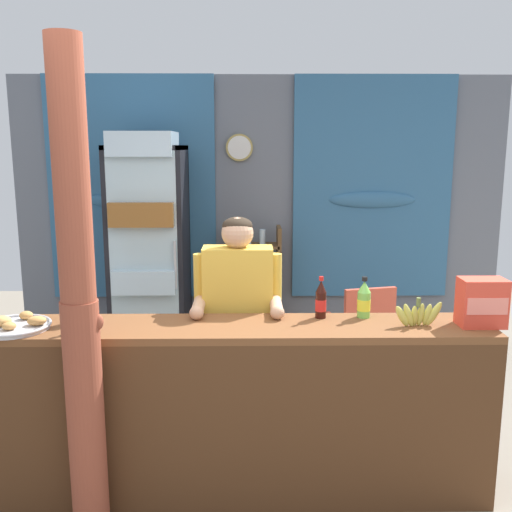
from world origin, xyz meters
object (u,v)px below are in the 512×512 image
object	(u,v)px
plastic_lawn_chair	(362,329)
banana_bunch	(418,315)
shopkeeper	(238,310)
drink_fridge	(149,241)
soda_bottle_cola	(321,300)
pastry_tray	(15,325)
snack_box_crackers	(482,302)
soda_bottle_lime_soda	(364,300)
stall_counter	(247,402)
bottle_shelf_rack	(256,287)
soda_bottle_water	(81,301)
timber_post	(79,311)
soda_bottle_grape_soda	(90,312)

from	to	relation	value
plastic_lawn_chair	banana_bunch	xyz separation A→B (m)	(-0.00, -1.43, 0.55)
banana_bunch	shopkeeper	bearing A→B (deg)	157.96
drink_fridge	soda_bottle_cola	xyz separation A→B (m)	(1.27, -1.85, -0.04)
soda_bottle_cola	pastry_tray	size ratio (longest dim) A/B	0.62
plastic_lawn_chair	shopkeeper	bearing A→B (deg)	-133.26
snack_box_crackers	soda_bottle_lime_soda	bearing A→B (deg)	164.57
stall_counter	bottle_shelf_rack	world-z (taller)	bottle_shelf_rack
pastry_tray	soda_bottle_water	bearing A→B (deg)	20.42
timber_post	plastic_lawn_chair	world-z (taller)	timber_post
stall_counter	pastry_tray	distance (m)	1.30
plastic_lawn_chair	soda_bottle_grape_soda	xyz separation A→B (m)	(-1.75, -1.47, 0.59)
bottle_shelf_rack	shopkeeper	xyz separation A→B (m)	(-0.13, -1.95, 0.34)
plastic_lawn_chair	soda_bottle_lime_soda	bearing A→B (deg)	-101.69
soda_bottle_grape_soda	banana_bunch	world-z (taller)	soda_bottle_grape_soda
stall_counter	soda_bottle_cola	xyz separation A→B (m)	(0.41, 0.23, 0.50)
drink_fridge	snack_box_crackers	xyz separation A→B (m)	(2.11, -2.00, -0.01)
bottle_shelf_rack	plastic_lawn_chair	xyz separation A→B (m)	(0.85, -0.91, -0.13)
plastic_lawn_chair	soda_bottle_water	size ratio (longest dim) A/B	3.04
stall_counter	banana_bunch	bearing A→B (deg)	4.61
drink_fridge	soda_bottle_grape_soda	size ratio (longest dim) A/B	9.02
shopkeeper	soda_bottle_water	xyz separation A→B (m)	(-0.85, -0.30, 0.14)
snack_box_crackers	soda_bottle_grape_soda	bearing A→B (deg)	-179.21
timber_post	drink_fridge	bearing A→B (deg)	91.51
soda_bottle_water	snack_box_crackers	bearing A→B (deg)	-2.64
snack_box_crackers	banana_bunch	size ratio (longest dim) A/B	0.93
timber_post	soda_bottle_lime_soda	xyz separation A→B (m)	(1.46, 0.46, -0.08)
timber_post	soda_bottle_lime_soda	size ratio (longest dim) A/B	10.36
timber_post	banana_bunch	xyz separation A→B (m)	(1.72, 0.30, -0.12)
drink_fridge	banana_bunch	bearing A→B (deg)	-48.35
soda_bottle_grape_soda	soda_bottle_lime_soda	bearing A→B (deg)	7.44
drink_fridge	soda_bottle_water	bearing A→B (deg)	-91.40
timber_post	bottle_shelf_rack	world-z (taller)	timber_post
timber_post	bottle_shelf_rack	bearing A→B (deg)	71.74
drink_fridge	snack_box_crackers	size ratio (longest dim) A/B	7.92
bottle_shelf_rack	timber_post	bearing A→B (deg)	-108.26
plastic_lawn_chair	soda_bottle_lime_soda	size ratio (longest dim) A/B	3.68
soda_bottle_lime_soda	pastry_tray	distance (m)	1.90
soda_bottle_lime_soda	banana_bunch	distance (m)	0.31
banana_bunch	drink_fridge	bearing A→B (deg)	131.65
stall_counter	soda_bottle_water	bearing A→B (deg)	169.55
soda_bottle_lime_soda	soda_bottle_grape_soda	world-z (taller)	soda_bottle_lime_soda
bottle_shelf_rack	soda_bottle_lime_soda	distance (m)	2.31
soda_bottle_cola	timber_post	bearing A→B (deg)	-159.39
bottle_shelf_rack	soda_bottle_water	distance (m)	2.50
timber_post	soda_bottle_grape_soda	world-z (taller)	timber_post
drink_fridge	banana_bunch	distance (m)	2.68
pastry_tray	soda_bottle_lime_soda	bearing A→B (deg)	5.62
soda_bottle_cola	banana_bunch	distance (m)	0.53
stall_counter	banana_bunch	xyz separation A→B (m)	(0.92, 0.07, 0.46)
timber_post	soda_bottle_water	world-z (taller)	timber_post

